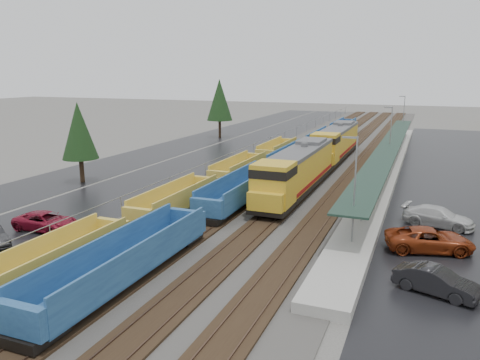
% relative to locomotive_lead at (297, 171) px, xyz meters
% --- Properties ---
extents(ballast_strip, '(20.00, 160.00, 0.08)m').
position_rel_locomotive_lead_xyz_m(ballast_strip, '(-2.00, 26.90, -2.52)').
color(ballast_strip, '#302D2B').
rests_on(ballast_strip, ground).
extents(trackbed, '(14.60, 160.00, 0.22)m').
position_rel_locomotive_lead_xyz_m(trackbed, '(-2.00, 26.90, -2.40)').
color(trackbed, black).
rests_on(trackbed, ground).
extents(west_parking_lot, '(10.00, 160.00, 0.02)m').
position_rel_locomotive_lead_xyz_m(west_parking_lot, '(-17.00, 26.90, -2.55)').
color(west_parking_lot, black).
rests_on(west_parking_lot, ground).
extents(west_road, '(9.00, 160.00, 0.02)m').
position_rel_locomotive_lead_xyz_m(west_road, '(-27.00, 26.90, -2.55)').
color(west_road, black).
rests_on(west_road, ground).
extents(east_commuter_lot, '(16.00, 100.00, 0.02)m').
position_rel_locomotive_lead_xyz_m(east_commuter_lot, '(17.00, 16.90, -2.55)').
color(east_commuter_lot, black).
rests_on(east_commuter_lot, ground).
extents(station_platform, '(3.00, 80.00, 8.00)m').
position_rel_locomotive_lead_xyz_m(station_platform, '(7.50, 16.91, -1.82)').
color(station_platform, '#9E9B93').
rests_on(station_platform, ground).
extents(chainlink_fence, '(0.08, 160.04, 2.02)m').
position_rel_locomotive_lead_xyz_m(chainlink_fence, '(-11.50, 25.34, -0.95)').
color(chainlink_fence, gray).
rests_on(chainlink_fence, ground).
extents(tree_west_near, '(3.96, 3.96, 9.00)m').
position_rel_locomotive_lead_xyz_m(tree_west_near, '(-24.00, -3.10, 3.26)').
color(tree_west_near, '#332316').
rests_on(tree_west_near, ground).
extents(tree_west_far, '(4.84, 4.84, 11.00)m').
position_rel_locomotive_lead_xyz_m(tree_west_far, '(-25.00, 36.90, 4.57)').
color(tree_west_far, '#332316').
rests_on(tree_west_far, ground).
extents(locomotive_lead, '(3.24, 21.35, 4.83)m').
position_rel_locomotive_lead_xyz_m(locomotive_lead, '(0.00, 0.00, 0.00)').
color(locomotive_lead, black).
rests_on(locomotive_lead, ground).
extents(locomotive_trail, '(3.24, 21.35, 4.83)m').
position_rel_locomotive_lead_xyz_m(locomotive_trail, '(0.00, 21.00, 0.00)').
color(locomotive_trail, black).
rests_on(locomotive_trail, ground).
extents(well_string_yellow, '(2.54, 71.18, 2.25)m').
position_rel_locomotive_lead_xyz_m(well_string_yellow, '(-8.00, -10.06, -1.43)').
color(well_string_yellow, gold).
rests_on(well_string_yellow, ground).
extents(well_string_blue, '(2.79, 108.88, 2.48)m').
position_rel_locomotive_lead_xyz_m(well_string_blue, '(-4.00, 4.69, -1.33)').
color(well_string_blue, navy).
rests_on(well_string_blue, ground).
extents(parked_car_west_c, '(2.55, 5.27, 1.44)m').
position_rel_locomotive_lead_xyz_m(parked_car_west_c, '(-15.36, -17.54, -1.83)').
color(parked_car_west_c, maroon).
rests_on(parked_car_west_c, ground).
extents(parked_car_east_a, '(2.99, 4.82, 1.50)m').
position_rel_locomotive_lead_xyz_m(parked_car_east_a, '(12.85, -17.87, -1.81)').
color(parked_car_east_a, black).
rests_on(parked_car_east_a, ground).
extents(parked_car_east_b, '(4.18, 6.39, 1.63)m').
position_rel_locomotive_lead_xyz_m(parked_car_east_b, '(12.48, -11.08, -1.74)').
color(parked_car_east_b, maroon).
rests_on(parked_car_east_b, ground).
extents(parked_car_east_c, '(3.34, 5.81, 1.58)m').
position_rel_locomotive_lead_xyz_m(parked_car_east_c, '(13.11, -5.10, -1.76)').
color(parked_car_east_c, silver).
rests_on(parked_car_east_c, ground).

